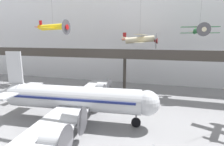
% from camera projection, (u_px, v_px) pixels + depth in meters
% --- Properties ---
extents(hangar_back_wall, '(140.00, 3.00, 25.45)m').
position_uv_depth(hangar_back_wall, '(133.00, 36.00, 47.74)').
color(hangar_back_wall, silver).
rests_on(hangar_back_wall, ground).
extents(mezzanine_walkway, '(110.00, 3.20, 9.91)m').
position_uv_depth(mezzanine_walkway, '(124.00, 56.00, 37.82)').
color(mezzanine_walkway, '#38332D').
rests_on(mezzanine_walkway, ground).
extents(airliner_silver_main, '(25.01, 28.59, 10.20)m').
position_uv_depth(airliner_silver_main, '(73.00, 98.00, 25.22)').
color(airliner_silver_main, '#B7BABF').
rests_on(airliner_silver_main, ground).
extents(suspended_plane_cream_biplane, '(7.90, 9.67, 11.46)m').
position_uv_depth(suspended_plane_cream_biplane, '(140.00, 39.00, 38.61)').
color(suspended_plane_cream_biplane, beige).
extents(suspended_plane_yellow_lowwing, '(7.12, 8.74, 8.61)m').
position_uv_depth(suspended_plane_yellow_lowwing, '(53.00, 27.00, 36.39)').
color(suspended_plane_yellow_lowwing, yellow).
extents(suspended_plane_green_biplane, '(7.21, 5.89, 8.89)m').
position_uv_depth(suspended_plane_green_biplane, '(199.00, 31.00, 34.86)').
color(suspended_plane_green_biplane, '#1E6B33').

